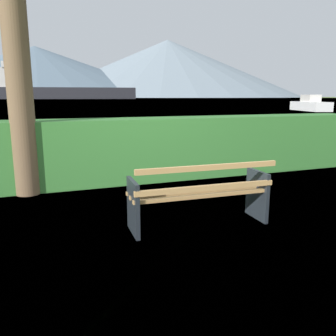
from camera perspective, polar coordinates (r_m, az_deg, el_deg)
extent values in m
plane|color=olive|center=(4.68, 4.92, -9.23)|extent=(1400.00, 1400.00, 0.00)
plane|color=#6B8EA3|center=(311.37, -20.42, 10.70)|extent=(620.00, 620.00, 0.00)
cube|color=tan|center=(4.37, 6.01, -4.56)|extent=(1.83, 0.14, 0.04)
cube|color=tan|center=(4.54, 5.02, -3.92)|extent=(1.83, 0.14, 0.04)
cube|color=tan|center=(4.71, 4.10, -3.32)|extent=(1.83, 0.14, 0.04)
cube|color=tan|center=(4.28, 6.45, -3.27)|extent=(1.83, 0.12, 0.06)
cube|color=tan|center=(4.17, 6.79, 0.09)|extent=(1.83, 0.12, 0.06)
cube|color=#1E2328|center=(4.30, -5.75, -6.41)|extent=(0.07, 0.51, 0.68)
cube|color=#1E2328|center=(4.95, 14.46, -4.27)|extent=(0.07, 0.51, 0.68)
cube|color=#387A33|center=(7.03, -4.58, 3.09)|extent=(10.47, 0.89, 1.24)
cylinder|color=brown|center=(6.37, -23.75, 18.09)|extent=(0.41, 0.41, 4.96)
cube|color=#232328|center=(230.66, -16.68, 11.70)|extent=(88.94, 26.15, 6.99)
cube|color=beige|center=(234.52, -23.87, 13.42)|extent=(17.42, 14.72, 11.18)
cube|color=beige|center=(234.98, -24.02, 15.20)|extent=(12.92, 15.46, 3.49)
cube|color=silver|center=(44.57, 22.32, 9.38)|extent=(3.96, 7.23, 1.04)
cube|color=beige|center=(44.56, 22.41, 10.57)|extent=(2.07, 2.80, 0.82)
cone|color=slate|center=(548.11, -20.85, 14.54)|extent=(416.03, 416.03, 71.34)
cone|color=gray|center=(570.76, -0.06, 15.98)|extent=(412.34, 412.34, 88.11)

